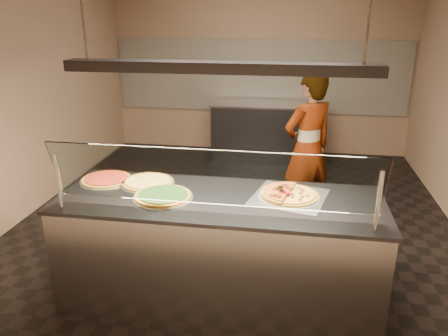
% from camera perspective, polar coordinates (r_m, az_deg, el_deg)
% --- Properties ---
extents(ground, '(5.00, 6.00, 0.02)m').
position_cam_1_polar(ground, '(5.08, 1.32, -7.65)').
color(ground, black).
rests_on(ground, ground).
extents(wall_back, '(5.00, 0.02, 3.00)m').
position_cam_1_polar(wall_back, '(7.55, 4.70, 13.41)').
color(wall_back, '#997C63').
rests_on(wall_back, ground).
extents(wall_front, '(5.00, 0.02, 3.00)m').
position_cam_1_polar(wall_front, '(1.79, -12.10, -8.38)').
color(wall_front, '#997C63').
rests_on(wall_front, ground).
extents(wall_left, '(0.02, 6.00, 3.00)m').
position_cam_1_polar(wall_left, '(5.51, -25.71, 9.21)').
color(wall_left, '#997C63').
rests_on(wall_left, ground).
extents(tile_band, '(4.90, 0.02, 1.20)m').
position_cam_1_polar(tile_band, '(7.54, 4.64, 11.87)').
color(tile_band, silver).
rests_on(tile_band, wall_back).
extents(serving_counter, '(2.59, 0.94, 0.93)m').
position_cam_1_polar(serving_counter, '(3.69, -0.56, -10.54)').
color(serving_counter, '#B7B7BC').
rests_on(serving_counter, ground).
extents(sneeze_guard, '(2.35, 0.18, 0.54)m').
position_cam_1_polar(sneeze_guard, '(3.06, -1.71, -1.41)').
color(sneeze_guard, '#B7B7BC').
rests_on(sneeze_guard, serving_counter).
extents(perforated_tray, '(0.67, 0.67, 0.01)m').
position_cam_1_polar(perforated_tray, '(3.53, 8.50, -3.66)').
color(perforated_tray, silver).
rests_on(perforated_tray, serving_counter).
extents(half_pizza_pepperoni, '(0.33, 0.50, 0.05)m').
position_cam_1_polar(half_pizza_pepperoni, '(3.53, 6.74, -3.15)').
color(half_pizza_pepperoni, brown).
rests_on(half_pizza_pepperoni, perforated_tray).
extents(half_pizza_sausage, '(0.33, 0.50, 0.04)m').
position_cam_1_polar(half_pizza_sausage, '(3.53, 10.30, -3.45)').
color(half_pizza_sausage, brown).
rests_on(half_pizza_sausage, perforated_tray).
extents(pizza_spinach, '(0.48, 0.48, 0.03)m').
position_cam_1_polar(pizza_spinach, '(3.52, -7.96, -3.59)').
color(pizza_spinach, silver).
rests_on(pizza_spinach, serving_counter).
extents(pizza_cheese, '(0.47, 0.47, 0.03)m').
position_cam_1_polar(pizza_cheese, '(3.82, -9.95, -1.77)').
color(pizza_cheese, silver).
rests_on(pizza_cheese, serving_counter).
extents(pizza_tomato, '(0.45, 0.45, 0.03)m').
position_cam_1_polar(pizza_tomato, '(3.97, -15.09, -1.38)').
color(pizza_tomato, silver).
rests_on(pizza_tomato, serving_counter).
extents(pizza_spatula, '(0.27, 0.19, 0.02)m').
position_cam_1_polar(pizza_spatula, '(3.81, -9.61, -1.58)').
color(pizza_spatula, '#B7B7BC').
rests_on(pizza_spatula, pizza_spinach).
extents(prep_table, '(1.78, 0.74, 0.93)m').
position_cam_1_polar(prep_table, '(7.27, 5.55, 4.84)').
color(prep_table, '#303034').
rests_on(prep_table, ground).
extents(worker, '(0.76, 0.72, 1.75)m').
position_cam_1_polar(worker, '(5.02, 10.88, 2.55)').
color(worker, black).
rests_on(worker, ground).
extents(heat_lamp_housing, '(2.30, 0.18, 0.08)m').
position_cam_1_polar(heat_lamp_housing, '(3.21, -0.65, 12.98)').
color(heat_lamp_housing, '#303034').
rests_on(heat_lamp_housing, ceiling).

